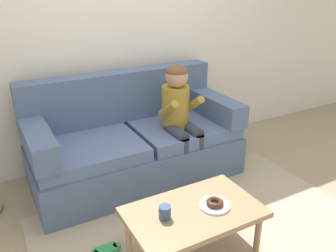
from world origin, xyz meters
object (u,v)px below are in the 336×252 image
object	(u,v)px
toy_controller	(106,251)
donut	(215,202)
couch	(134,143)
person_child	(180,112)
coffee_table	(194,215)
mug	(165,212)

from	to	relation	value
toy_controller	donut	bearing A→B (deg)	2.83
couch	donut	world-z (taller)	couch
person_child	toy_controller	bearing A→B (deg)	-145.66
couch	coffee_table	xyz separation A→B (m)	(-0.09, -1.21, -0.01)
donut	mug	world-z (taller)	mug
coffee_table	person_child	distance (m)	1.15
coffee_table	mug	size ratio (longest dim) A/B	10.01
couch	coffee_table	world-z (taller)	couch
coffee_table	mug	xyz separation A→B (m)	(-0.21, 0.02, 0.09)
couch	person_child	distance (m)	0.54
coffee_table	person_child	world-z (taller)	person_child
coffee_table	toy_controller	world-z (taller)	coffee_table
person_child	mug	xyz separation A→B (m)	(-0.68, -0.98, -0.23)
person_child	mug	bearing A→B (deg)	-124.93
couch	toy_controller	size ratio (longest dim) A/B	8.57
donut	person_child	bearing A→B (deg)	72.33
coffee_table	mug	distance (m)	0.23
donut	toy_controller	world-z (taller)	donut
donut	toy_controller	xyz separation A→B (m)	(-0.68, 0.34, -0.40)
coffee_table	toy_controller	bearing A→B (deg)	149.79
mug	toy_controller	distance (m)	0.60
coffee_table	donut	world-z (taller)	donut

